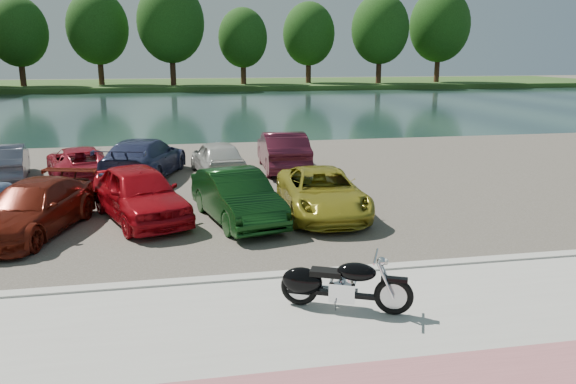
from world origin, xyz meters
name	(u,v)px	position (x,y,z in m)	size (l,w,h in m)	color
ground	(323,323)	(0.00, 0.00, 0.00)	(200.00, 200.00, 0.00)	#595447
promenade	(339,350)	(0.00, -1.00, 0.05)	(60.00, 6.00, 0.10)	#AEABA3
kerb	(299,275)	(0.00, 2.00, 0.07)	(60.00, 0.30, 0.14)	#AEABA3
parking_lot	(247,182)	(0.00, 11.00, 0.02)	(60.00, 18.00, 0.04)	#464239
river	(207,108)	(0.00, 40.00, 0.00)	(120.00, 40.00, 0.00)	#1B3130
far_bank	(196,84)	(0.00, 72.00, 0.30)	(120.00, 24.00, 0.60)	#254217
far_trees	(230,29)	(4.36, 65.79, 7.49)	(70.25, 10.68, 12.52)	#3C2116
motorcycle	(333,284)	(0.27, 0.34, 0.56)	(2.20, 1.17, 1.05)	black
car_3	(32,208)	(-6.00, 6.06, 0.69)	(1.81, 4.46, 1.29)	#62190E
car_4	(140,193)	(-3.43, 6.78, 0.79)	(1.76, 4.38, 1.49)	#A90B14
car_5	(237,196)	(-0.84, 6.17, 0.73)	(1.45, 4.16, 1.37)	black
car_6	(322,192)	(1.59, 6.41, 0.68)	(2.11, 4.57, 1.27)	olive
car_9	(5,162)	(-8.48, 12.79, 0.70)	(1.39, 3.99, 1.31)	#575969
car_10	(80,163)	(-5.89, 12.37, 0.65)	(2.02, 4.37, 1.21)	maroon
car_11	(144,158)	(-3.63, 12.23, 0.78)	(2.06, 5.07, 1.47)	navy
car_12	(218,158)	(-0.96, 12.17, 0.71)	(1.58, 3.93, 1.34)	beige
car_13	(283,151)	(1.60, 12.75, 0.79)	(1.60, 4.58, 1.51)	#481322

